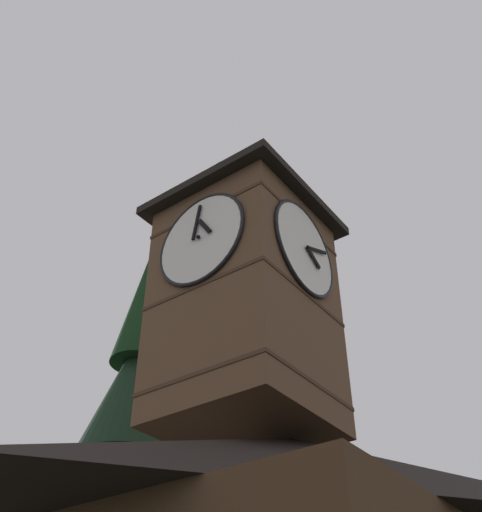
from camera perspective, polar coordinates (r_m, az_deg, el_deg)
The scene contains 1 object.
clock_tower at distance 16.79m, azimuth 0.39°, elevation -3.28°, with size 4.41×4.41×8.84m.
Camera 1 is at (12.29, 4.82, 2.23)m, focal length 44.35 mm.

